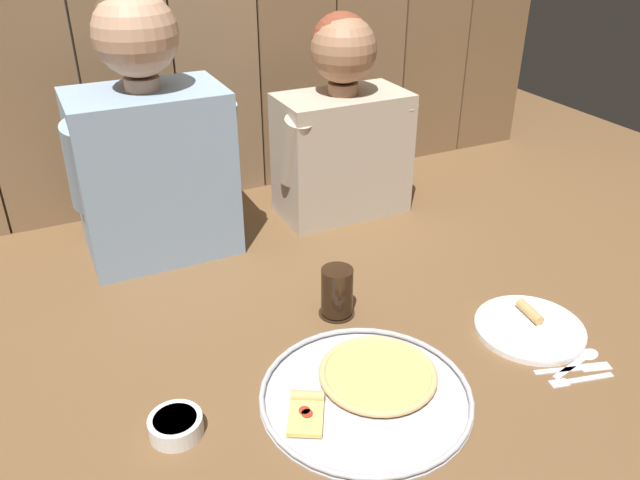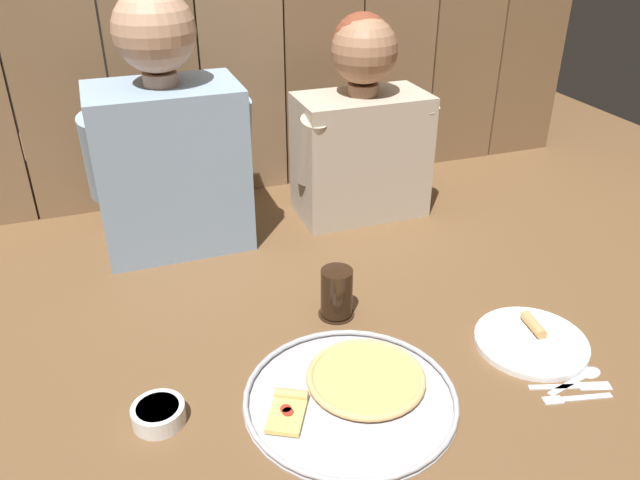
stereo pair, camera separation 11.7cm
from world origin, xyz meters
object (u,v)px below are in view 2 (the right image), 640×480
Objects in this scene: dipping_bowl at (158,413)px; diner_right at (362,128)px; dinner_plate at (531,341)px; pizza_tray at (354,391)px; drinking_glass at (337,293)px; diner_left at (167,135)px.

dipping_bowl is 0.17× the size of diner_right.
dinner_plate is 0.42× the size of diner_right.
dipping_bowl is at bearing -135.20° from diner_right.
diner_right is at bearing 66.37° from pizza_tray.
dinner_plate is 2.48× the size of dipping_bowl.
pizza_tray is 4.21× the size of dipping_bowl.
drinking_glass reaches higher than pizza_tray.
diner_right is (0.51, -0.00, -0.04)m from diner_left.
drinking_glass is (-0.33, 0.23, 0.05)m from dinner_plate.
diner_right is at bearing 61.52° from drinking_glass.
diner_right is (0.31, 0.70, 0.24)m from pizza_tray.
dinner_plate is 0.96m from diner_left.
pizza_tray is 0.26m from drinking_glass.
dinner_plate is at bearing -34.73° from drinking_glass.
diner_left is at bearing 120.72° from drinking_glass.
drinking_glass is 1.22× the size of dipping_bowl.
dinner_plate is 0.36× the size of diner_left.
diner_left reaches higher than drinking_glass.
dipping_bowl is (-0.74, 0.04, 0.01)m from dinner_plate.
diner_right is (0.25, 0.45, 0.19)m from drinking_glass.
pizza_tray is at bearing -113.63° from diner_right.
drinking_glass is at bearing -118.48° from diner_right.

